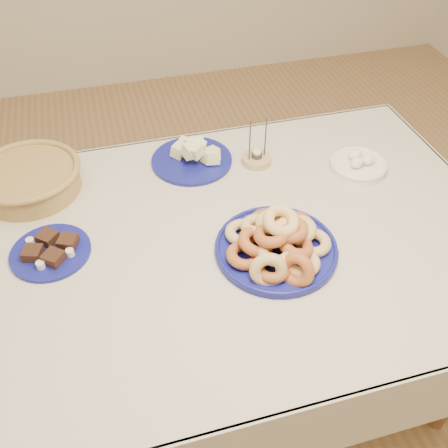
{
  "coord_description": "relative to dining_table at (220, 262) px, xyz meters",
  "views": [
    {
      "loc": [
        -0.26,
        -0.99,
        1.77
      ],
      "look_at": [
        0.0,
        -0.05,
        0.85
      ],
      "focal_mm": 40.0,
      "sensor_mm": 36.0,
      "label": 1
    }
  ],
  "objects": [
    {
      "name": "brownie_plate",
      "position": [
        -0.47,
        0.07,
        0.12
      ],
      "size": [
        0.29,
        0.29,
        0.04
      ],
      "rotation": [
        0.0,
        0.0,
        -0.39
      ],
      "color": "navy",
      "rests_on": "dining_table"
    },
    {
      "name": "dining_table",
      "position": [
        0.0,
        0.0,
        0.0
      ],
      "size": [
        1.71,
        1.11,
        0.75
      ],
      "color": "brown",
      "rests_on": "ground"
    },
    {
      "name": "melon_plate",
      "position": [
        0.01,
        0.38,
        0.13
      ],
      "size": [
        0.35,
        0.35,
        0.1
      ],
      "rotation": [
        0.0,
        0.0,
        0.31
      ],
      "color": "navy",
      "rests_on": "dining_table"
    },
    {
      "name": "donut_platter",
      "position": [
        0.14,
        -0.1,
        0.15
      ],
      "size": [
        0.45,
        0.45,
        0.16
      ],
      "rotation": [
        0.0,
        0.0,
        -0.4
      ],
      "color": "navy",
      "rests_on": "dining_table"
    },
    {
      "name": "candle_holder",
      "position": [
        0.22,
        0.32,
        0.12
      ],
      "size": [
        0.12,
        0.12,
        0.17
      ],
      "rotation": [
        0.0,
        0.0,
        0.16
      ],
      "color": "tan",
      "rests_on": "dining_table"
    },
    {
      "name": "wicker_basket",
      "position": [
        -0.52,
        0.37,
        0.15
      ],
      "size": [
        0.38,
        0.38,
        0.09
      ],
      "rotation": [
        0.0,
        0.0,
        0.13
      ],
      "color": "olive",
      "rests_on": "dining_table"
    },
    {
      "name": "egg_bowl",
      "position": [
        0.54,
        0.19,
        0.13
      ],
      "size": [
        0.24,
        0.24,
        0.06
      ],
      "rotation": [
        0.0,
        0.0,
        0.37
      ],
      "color": "white",
      "rests_on": "dining_table"
    },
    {
      "name": "ground",
      "position": [
        0.0,
        0.0,
        -0.64
      ],
      "size": [
        5.0,
        5.0,
        0.0
      ],
      "primitive_type": "plane",
      "color": "#977147",
      "rests_on": "ground"
    }
  ]
}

